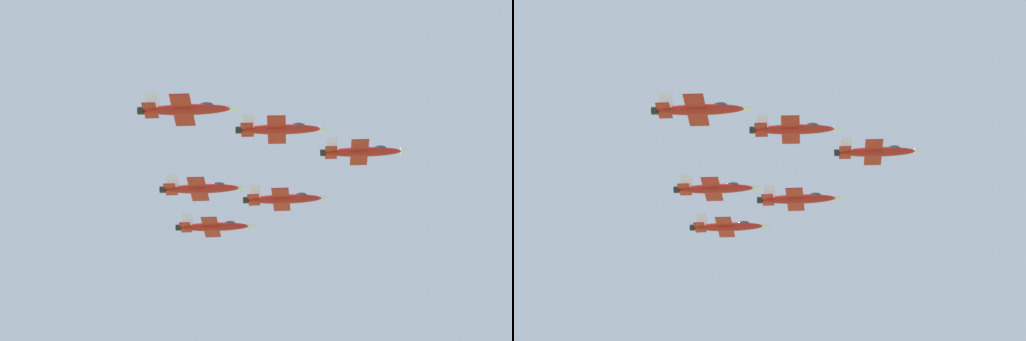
% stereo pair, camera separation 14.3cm
% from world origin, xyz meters
% --- Properties ---
extents(jet_lead, '(11.77, 12.23, 3.15)m').
position_xyz_m(jet_lead, '(1.55, -17.12, 162.97)').
color(jet_lead, red).
extents(jet_left_wingman, '(12.21, 12.38, 3.23)m').
position_xyz_m(jet_left_wingman, '(18.95, -15.26, 159.98)').
color(jet_left_wingman, red).
extents(jet_right_wingman, '(11.48, 12.20, 3.11)m').
position_xyz_m(jet_right_wingman, '(2.52, 0.34, 161.35)').
color(jet_right_wingman, red).
extents(jet_left_outer, '(11.96, 12.28, 3.18)m').
position_xyz_m(jet_left_outer, '(36.34, -13.40, 159.95)').
color(jet_left_outer, red).
extents(jet_right_outer, '(11.93, 12.41, 3.20)m').
position_xyz_m(jet_right_outer, '(3.49, 17.81, 158.76)').
color(jet_right_outer, red).
extents(jet_slot_rear, '(11.58, 11.91, 3.09)m').
position_xyz_m(jet_slot_rear, '(19.91, 2.20, 156.88)').
color(jet_slot_rear, red).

